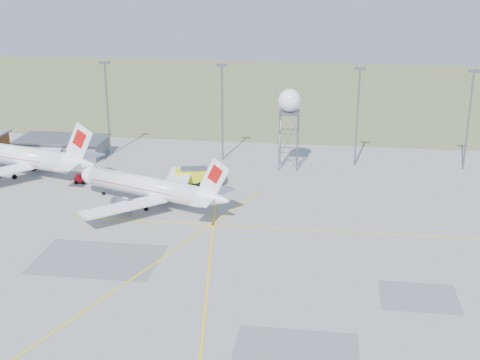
# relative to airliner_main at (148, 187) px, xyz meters

# --- Properties ---
(ground) EXTENTS (400.00, 400.00, 0.00)m
(ground) POSITION_rel_airliner_main_xyz_m (18.47, -37.39, -3.28)
(ground) COLOR #969691
(ground) RESTS_ON ground
(grass_strip) EXTENTS (400.00, 120.00, 0.03)m
(grass_strip) POSITION_rel_airliner_main_xyz_m (18.47, 102.61, -3.26)
(grass_strip) COLOR #5E6C3B
(grass_strip) RESTS_ON ground
(building_grey) EXTENTS (19.00, 10.00, 3.90)m
(building_grey) POSITION_rel_airliner_main_xyz_m (-26.53, 26.61, -1.31)
(building_grey) COLOR slate
(building_grey) RESTS_ON ground
(mast_a) EXTENTS (2.20, 0.50, 20.50)m
(mast_a) POSITION_rel_airliner_main_xyz_m (-16.53, 28.61, 8.79)
(mast_a) COLOR slate
(mast_a) RESTS_ON ground
(mast_b) EXTENTS (2.20, 0.50, 20.50)m
(mast_b) POSITION_rel_airliner_main_xyz_m (8.47, 28.61, 8.79)
(mast_b) COLOR slate
(mast_b) RESTS_ON ground
(mast_c) EXTENTS (2.20, 0.50, 20.50)m
(mast_c) POSITION_rel_airliner_main_xyz_m (36.47, 28.61, 8.79)
(mast_c) COLOR slate
(mast_c) RESTS_ON ground
(mast_d) EXTENTS (2.20, 0.50, 20.50)m
(mast_d) POSITION_rel_airliner_main_xyz_m (58.47, 28.61, 8.79)
(mast_d) COLOR slate
(mast_d) RESTS_ON ground
(airliner_main) EXTENTS (30.39, 28.52, 10.70)m
(airliner_main) POSITION_rel_airliner_main_xyz_m (0.00, 0.00, 0.00)
(airliner_main) COLOR white
(airliner_main) RESTS_ON ground
(airliner_far) EXTENTS (35.22, 33.44, 12.15)m
(airliner_far) POSITION_rel_airliner_main_xyz_m (-30.47, 13.09, 0.44)
(airliner_far) COLOR white
(airliner_far) RESTS_ON ground
(radar_tower) EXTENTS (4.56, 4.56, 16.51)m
(radar_tower) POSITION_rel_airliner_main_xyz_m (22.83, 24.30, 5.99)
(radar_tower) COLOR slate
(radar_tower) RESTS_ON ground
(fire_truck) EXTENTS (9.51, 5.39, 3.62)m
(fire_truck) POSITION_rel_airliner_main_xyz_m (7.06, 11.57, -1.54)
(fire_truck) COLOR yellow
(fire_truck) RESTS_ON ground
(baggage_tug) EXTENTS (2.21, 1.78, 1.69)m
(baggage_tug) POSITION_rel_airliner_main_xyz_m (-16.21, 9.60, -2.64)
(baggage_tug) COLOR red
(baggage_tug) RESTS_ON ground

